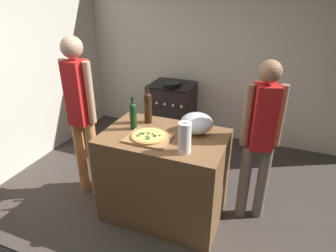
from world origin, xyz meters
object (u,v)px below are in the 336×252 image
at_px(wine_bottle_dark, 133,115).
at_px(stove, 172,112).
at_px(paper_towel_roll, 185,138).
at_px(wine_bottle_green, 148,106).
at_px(pizza, 149,136).
at_px(person_in_stripes, 81,110).
at_px(mixing_bowl, 196,123).
at_px(person_in_red, 260,136).

height_order(wine_bottle_dark, stove, wine_bottle_dark).
bearing_deg(paper_towel_roll, wine_bottle_dark, 158.36).
distance_m(wine_bottle_green, wine_bottle_dark, 0.20).
relative_size(pizza, person_in_stripes, 0.18).
xyz_separation_m(stove, person_in_stripes, (-0.40, -1.58, 0.57)).
bearing_deg(paper_towel_roll, mixing_bowl, 92.24).
bearing_deg(mixing_bowl, paper_towel_roll, -87.76).
bearing_deg(paper_towel_roll, person_in_stripes, 169.15).
height_order(mixing_bowl, person_in_red, person_in_red).
height_order(paper_towel_roll, person_in_red, person_in_red).
xyz_separation_m(wine_bottle_dark, stove, (-0.21, 1.58, -0.61)).
relative_size(stove, person_in_red, 0.57).
xyz_separation_m(wine_bottle_dark, person_in_stripes, (-0.61, -0.01, -0.05)).
bearing_deg(wine_bottle_green, paper_towel_roll, -38.68).
distance_m(wine_bottle_dark, stove, 1.70).
xyz_separation_m(mixing_bowl, paper_towel_roll, (0.02, -0.39, 0.04)).
height_order(wine_bottle_green, person_in_red, person_in_red).
xyz_separation_m(pizza, person_in_red, (0.93, 0.41, -0.02)).
height_order(stove, person_in_stripes, person_in_stripes).
relative_size(pizza, stove, 0.35).
height_order(wine_bottle_green, stove, wine_bottle_green).
bearing_deg(mixing_bowl, wine_bottle_green, 176.22).
relative_size(stove, person_in_stripes, 0.53).
xyz_separation_m(pizza, mixing_bowl, (0.36, 0.29, 0.06)).
distance_m(pizza, wine_bottle_dark, 0.29).
height_order(mixing_bowl, wine_bottle_green, wine_bottle_green).
relative_size(mixing_bowl, stove, 0.34).
bearing_deg(stove, pizza, -75.78).
distance_m(mixing_bowl, stove, 1.72).
xyz_separation_m(wine_bottle_green, person_in_stripes, (-0.67, -0.19, -0.07)).
xyz_separation_m(mixing_bowl, person_in_stripes, (-1.19, -0.16, 0.01)).
distance_m(paper_towel_roll, wine_bottle_dark, 0.64).
bearing_deg(wine_bottle_dark, stove, 97.51).
relative_size(pizza, wine_bottle_dark, 0.97).
height_order(pizza, paper_towel_roll, paper_towel_roll).
xyz_separation_m(wine_bottle_green, stove, (-0.27, 1.39, -0.64)).
height_order(paper_towel_roll, stove, paper_towel_roll).
relative_size(wine_bottle_dark, stove, 0.36).
relative_size(wine_bottle_green, stove, 0.43).
height_order(paper_towel_roll, person_in_stripes, person_in_stripes).
relative_size(mixing_bowl, wine_bottle_dark, 0.95).
height_order(wine_bottle_green, person_in_stripes, person_in_stripes).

